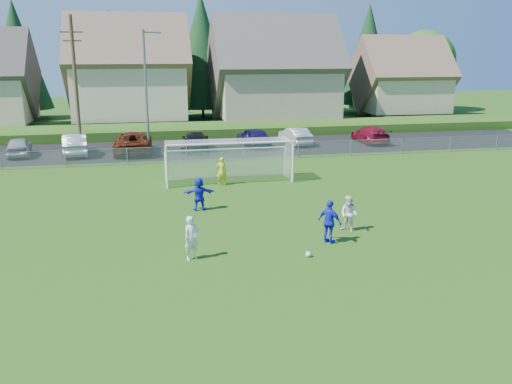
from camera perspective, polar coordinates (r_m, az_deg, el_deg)
ground at (r=17.42m, az=5.43°, el=-11.07°), size 160.00×160.00×0.00m
asphalt_lot at (r=43.39m, az=-5.24°, el=4.63°), size 60.00×60.00×0.00m
grass_embankment at (r=50.70m, az=-6.23°, el=6.52°), size 70.00×6.00×0.80m
soccer_ball at (r=20.62m, az=5.53°, el=-6.53°), size 0.22×0.22×0.22m
player_white_a at (r=20.20m, az=-6.80°, el=-4.83°), size 0.73×0.64×1.68m
player_white_b at (r=23.46m, az=9.75°, el=-2.28°), size 0.95×0.97×1.57m
player_blue_a at (r=21.93m, az=7.76°, el=-3.14°), size 1.00×1.08×1.78m
player_blue_b at (r=26.33m, az=-6.00°, el=-0.20°), size 1.54×0.55×1.64m
goalkeeper at (r=31.19m, az=-3.64°, el=2.22°), size 0.65×0.47×1.65m
car_a at (r=43.48m, az=-23.70°, el=4.39°), size 2.10×4.21×1.38m
car_b at (r=42.45m, az=-18.53°, el=4.77°), size 2.20×4.92×1.57m
car_c at (r=42.08m, az=-12.80°, el=5.13°), size 2.81×5.90×1.63m
car_d at (r=42.33m, az=-6.43°, el=5.33°), size 2.65×5.19×1.44m
car_e at (r=43.88m, az=-0.25°, el=5.82°), size 2.39×4.70×1.53m
car_f at (r=44.93m, az=4.13°, el=5.91°), size 1.90×4.38×1.40m
car_g at (r=46.67m, az=11.94°, el=5.95°), size 1.97×4.79×1.39m
soccer_goal at (r=31.93m, az=-2.93°, el=3.99°), size 7.42×1.90×2.50m
chainlink_fence at (r=37.91m, az=-4.30°, el=4.14°), size 52.06×0.06×1.20m
streetlight at (r=41.05m, az=-11.43°, el=10.64°), size 1.38×0.18×9.00m
utility_pole at (r=42.30m, az=-18.44°, el=10.71°), size 1.60×0.26×10.00m
houses_row at (r=57.82m, az=-5.17°, el=14.44°), size 53.90×11.45×13.27m
tree_row at (r=63.96m, az=-6.68°, el=14.04°), size 65.98×12.36×13.80m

